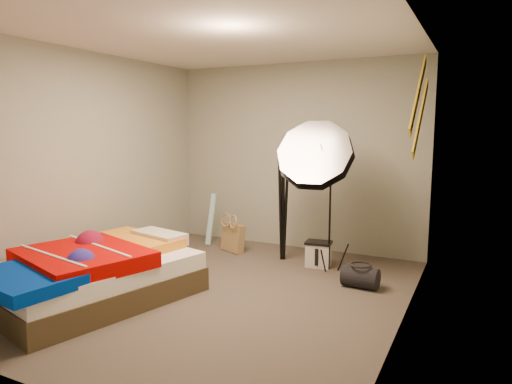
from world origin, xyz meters
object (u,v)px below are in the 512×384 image
Objects in this scene: wrapping_roll at (211,219)px; camera_tripod at (283,196)px; bed at (94,273)px; photo_umbrella at (316,158)px; tote_bag at (233,238)px; camera_case at (318,255)px; duffel_bag at (360,277)px.

wrapping_roll is 0.52× the size of camera_tripod.
photo_umbrella reaches higher than bed.
photo_umbrella reaches higher than camera_tripod.
tote_bag is 0.53m from wrapping_roll.
camera_case is (1.71, -0.33, -0.22)m from wrapping_roll.
photo_umbrella is at bearing 156.41° from duffel_bag.
wrapping_roll is 1.98× the size of duffel_bag.
wrapping_roll is 2.31m from bed.
wrapping_roll is (-0.47, 0.19, 0.18)m from tote_bag.
photo_umbrella is at bearing 9.68° from tote_bag.
camera_tripod reaches higher than duffel_bag.
camera_case is at bearing 92.98° from photo_umbrella.
photo_umbrella is (1.72, -0.51, 0.95)m from wrapping_roll.
tote_bag is 1.33× the size of camera_case.
camera_tripod is at bearing 20.04° from tote_bag.
bed reaches higher than camera_case.
wrapping_roll reaches higher than bed.
duffel_bag is (2.34, -0.83, -0.25)m from wrapping_roll.
photo_umbrella reaches higher than tote_bag.
camera_case is (1.25, -0.14, -0.05)m from tote_bag.
wrapping_roll reaches higher than camera_case.
camera_tripod is (-0.51, 0.27, -0.51)m from photo_umbrella.
wrapping_roll is at bearing 162.50° from camera_case.
bed is (-0.33, -2.11, 0.08)m from tote_bag.
tote_bag is at bearing 165.56° from photo_umbrella.
photo_umbrella reaches higher than camera_case.
tote_bag is 0.20× the size of photo_umbrella.
photo_umbrella reaches higher than duffel_bag.
photo_umbrella is (0.01, -0.18, 1.17)m from camera_case.
camera_case is 0.80m from duffel_bag.
camera_case is 0.13× the size of bed.
camera_tripod is (-0.50, 0.09, 0.66)m from camera_case.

